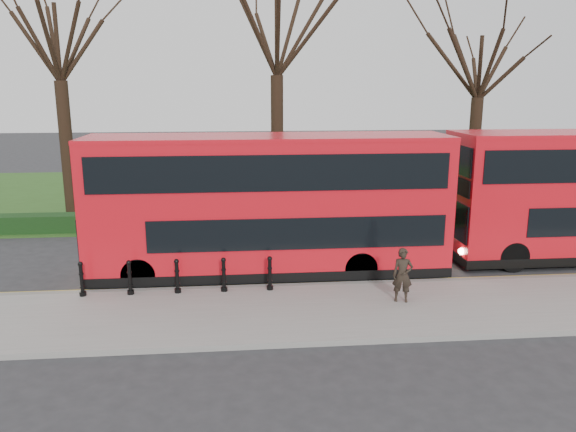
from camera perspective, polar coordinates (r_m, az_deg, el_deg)
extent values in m
plane|color=#28282B|center=(18.52, -4.94, -6.50)|extent=(120.00, 120.00, 0.00)
cube|color=gray|center=(15.70, -4.83, -9.93)|extent=(60.00, 4.00, 0.15)
cube|color=slate|center=(17.56, -4.91, -7.37)|extent=(60.00, 0.25, 0.16)
cube|color=#2A4E1A|center=(33.03, -5.20, 2.34)|extent=(60.00, 18.00, 0.06)
cube|color=black|center=(24.93, -5.11, -0.36)|extent=(60.00, 0.90, 0.80)
cube|color=yellow|center=(17.86, -4.92, -7.24)|extent=(60.00, 0.10, 0.01)
cube|color=yellow|center=(18.05, -4.92, -7.01)|extent=(60.00, 0.10, 0.01)
cylinder|color=black|center=(28.73, -21.54, 6.26)|extent=(0.60, 0.60, 6.41)
cylinder|color=black|center=(27.67, -1.10, 7.20)|extent=(0.60, 0.60, 6.67)
cylinder|color=black|center=(30.16, 18.32, 6.02)|extent=(0.60, 0.60, 5.60)
cylinder|color=black|center=(17.64, -20.23, -6.09)|extent=(0.15, 0.15, 1.00)
cylinder|color=black|center=(17.33, -15.78, -6.10)|extent=(0.15, 0.15, 1.00)
cylinder|color=black|center=(17.13, -11.20, -6.07)|extent=(0.15, 0.15, 1.00)
cylinder|color=black|center=(17.04, -6.54, -6.00)|extent=(0.15, 0.15, 1.00)
cylinder|color=black|center=(17.06, -1.86, -5.89)|extent=(0.15, 0.15, 1.00)
cube|color=red|center=(18.36, -1.95, 1.50)|extent=(11.60, 2.64, 4.27)
cube|color=black|center=(18.92, -1.90, -5.01)|extent=(11.62, 2.66, 0.32)
cube|color=black|center=(17.32, 1.12, -1.82)|extent=(9.28, 0.04, 1.00)
cube|color=black|center=(16.85, -1.71, 4.36)|extent=(10.97, 0.04, 1.11)
cube|color=black|center=(18.87, -19.91, 2.09)|extent=(0.06, 2.32, 0.58)
cylinder|color=black|center=(17.99, -14.93, -5.74)|extent=(1.05, 0.32, 1.05)
cylinder|color=black|center=(20.17, -13.88, -3.61)|extent=(1.05, 0.32, 1.05)
cylinder|color=black|center=(18.15, 7.37, -5.21)|extent=(1.05, 0.32, 1.05)
cylinder|color=black|center=(20.32, 5.95, -3.16)|extent=(1.05, 0.32, 1.05)
cube|color=black|center=(20.40, 16.73, 3.07)|extent=(0.06, 2.31, 0.58)
cylinder|color=black|center=(20.61, 21.90, -3.85)|extent=(1.05, 0.32, 1.05)
cylinder|color=black|center=(22.60, 19.27, -2.17)|extent=(1.05, 0.32, 1.05)
imported|color=black|center=(16.40, 11.57, -5.90)|extent=(0.65, 0.50, 1.57)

